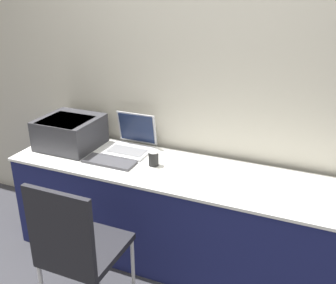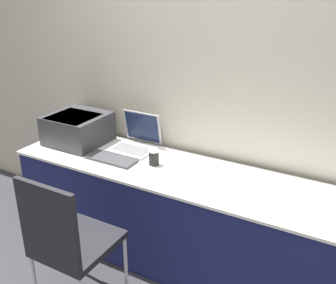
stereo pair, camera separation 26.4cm
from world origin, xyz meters
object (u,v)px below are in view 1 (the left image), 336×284
at_px(printer, 70,131).
at_px(laptop_left, 131,143).
at_px(external_keyboard, 109,162).
at_px(coffee_cup, 154,158).
at_px(chair, 77,245).

xyz_separation_m(printer, laptop_left, (0.46, 0.12, -0.07)).
distance_m(external_keyboard, coffee_cup, 0.32).
bearing_deg(printer, chair, -53.25).
height_order(laptop_left, chair, laptop_left).
bearing_deg(chair, laptop_left, 99.32).
xyz_separation_m(laptop_left, external_keyboard, (-0.03, -0.27, -0.05)).
height_order(printer, coffee_cup, printer).
height_order(coffee_cup, chair, chair).
relative_size(laptop_left, chair, 0.33).
distance_m(external_keyboard, chair, 0.73).
bearing_deg(printer, coffee_cup, -4.29).
xyz_separation_m(printer, coffee_cup, (0.73, -0.05, -0.07)).
relative_size(coffee_cup, chair, 0.11).
bearing_deg(printer, laptop_left, 14.98).
relative_size(printer, external_keyboard, 1.14).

